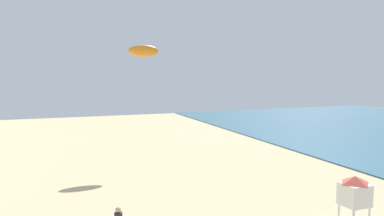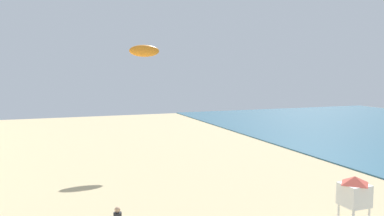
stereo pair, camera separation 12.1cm
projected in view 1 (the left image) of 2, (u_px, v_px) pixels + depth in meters
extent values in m
sphere|color=tan|center=(118.00, 210.00, 16.24)|extent=(0.24, 0.24, 0.24)
cylinder|color=white|center=(339.00, 216.00, 18.03)|extent=(0.10, 0.10, 1.20)
cylinder|color=white|center=(354.00, 214.00, 18.35)|extent=(0.10, 0.10, 1.20)
cube|color=white|center=(355.00, 195.00, 17.67)|extent=(1.10, 1.10, 1.00)
pyramid|color=#D14C3D|center=(355.00, 180.00, 17.60)|extent=(1.10, 1.10, 0.35)
ellipsoid|color=orange|center=(144.00, 51.00, 32.83)|extent=(2.57, 0.71, 1.00)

